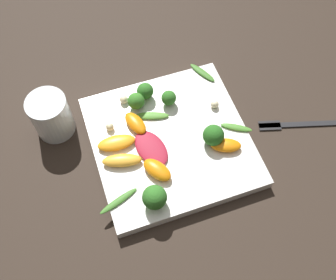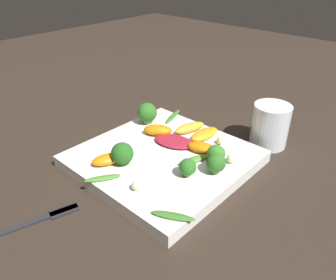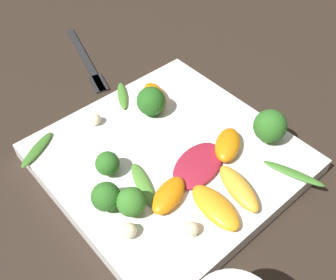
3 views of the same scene
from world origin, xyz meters
The scene contains 22 objects.
ground_plane centered at (0.00, 0.00, 0.00)m, with size 2.40×2.40×0.00m, color #2D231C.
plate centered at (0.00, 0.00, 0.01)m, with size 0.29×0.29×0.02m.
drinking_glass centered at (-0.11, -0.20, 0.04)m, with size 0.07×0.07×0.09m.
fork centered at (0.04, 0.25, 0.00)m, with size 0.07×0.19×0.01m.
radicchio_leaf_0 centered at (0.01, -0.04, 0.03)m, with size 0.09×0.07×0.01m.
orange_segment_0 centered at (0.02, -0.10, 0.03)m, with size 0.04×0.08×0.02m.
orange_segment_1 centered at (0.05, 0.09, 0.03)m, with size 0.05×0.06×0.02m.
orange_segment_2 centered at (-0.02, -0.10, 0.03)m, with size 0.04×0.07×0.02m.
orange_segment_3 centered at (0.06, -0.05, 0.03)m, with size 0.07×0.06×0.02m.
orange_segment_4 centered at (-0.05, -0.05, 0.03)m, with size 0.06×0.05×0.02m.
broccoli_floret_0 centered at (0.11, -0.07, 0.05)m, with size 0.04×0.04×0.05m.
broccoli_floret_1 centered at (-0.11, -0.02, 0.04)m, with size 0.03×0.03×0.04m.
broccoli_floret_2 centered at (0.03, 0.07, 0.04)m, with size 0.04×0.04×0.04m.
broccoli_floret_3 centered at (-0.08, 0.02, 0.04)m, with size 0.03×0.03×0.03m.
broccoli_floret_4 centered at (-0.09, -0.04, 0.04)m, with size 0.03×0.03×0.04m.
arugula_sprig_0 centered at (-0.12, 0.11, 0.03)m, with size 0.06×0.04×0.01m.
arugula_sprig_1 centered at (0.02, 0.13, 0.03)m, with size 0.04×0.06×0.01m.
arugula_sprig_2 centered at (-0.06, -0.02, 0.03)m, with size 0.04×0.07×0.01m.
arugula_sprig_3 centered at (0.09, -0.13, 0.03)m, with size 0.04×0.08×0.01m.
macadamia_nut_0 centered at (-0.06, -0.10, 0.03)m, with size 0.02×0.02×0.02m.
macadamia_nut_1 centered at (-0.11, -0.06, 0.03)m, with size 0.02×0.02×0.02m.
macadamia_nut_2 centered at (-0.04, 0.11, 0.03)m, with size 0.02×0.02×0.02m.
Camera 2 is at (-0.35, 0.37, 0.35)m, focal length 35.00 mm.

